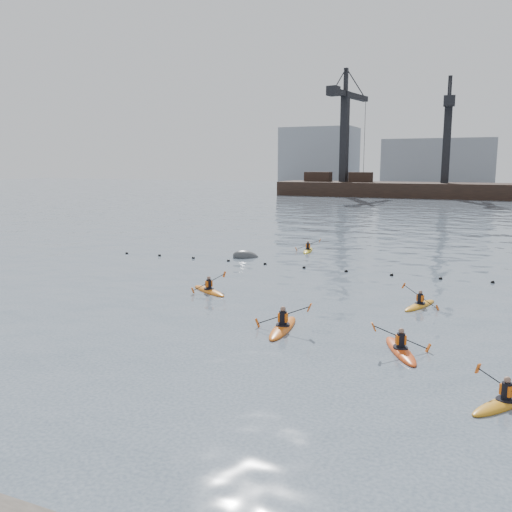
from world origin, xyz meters
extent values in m
plane|color=#3C4758|center=(0.00, 0.00, 0.00)|extent=(400.00, 400.00, 0.00)
sphere|color=black|center=(-17.00, 22.50, 0.03)|extent=(0.24, 0.24, 0.24)
sphere|color=black|center=(-14.00, 22.66, 0.03)|extent=(0.24, 0.24, 0.24)
sphere|color=black|center=(-11.00, 22.75, 0.03)|extent=(0.24, 0.24, 0.24)
sphere|color=black|center=(-8.00, 22.72, 0.03)|extent=(0.24, 0.24, 0.24)
sphere|color=black|center=(-5.00, 22.58, 0.03)|extent=(0.24, 0.24, 0.24)
sphere|color=black|center=(-2.00, 22.41, 0.03)|extent=(0.24, 0.24, 0.24)
sphere|color=black|center=(1.00, 22.28, 0.03)|extent=(0.24, 0.24, 0.24)
sphere|color=black|center=(4.00, 22.25, 0.03)|extent=(0.24, 0.24, 0.24)
sphere|color=black|center=(7.00, 22.34, 0.03)|extent=(0.24, 0.24, 0.24)
sphere|color=black|center=(10.00, 22.50, 0.03)|extent=(0.24, 0.24, 0.24)
cube|color=black|center=(0.00, 110.00, 0.85)|extent=(72.00, 12.00, 4.50)
cube|color=black|center=(-28.00, 110.00, 4.20)|extent=(6.00, 3.00, 2.20)
cube|color=black|center=(-18.00, 110.00, 4.20)|extent=(5.00, 3.00, 2.20)
cube|color=black|center=(-22.00, 110.00, 13.10)|extent=(1.85, 1.85, 20.00)
cube|color=black|center=(-21.53, 112.66, 22.50)|extent=(4.31, 17.93, 1.20)
cube|color=black|center=(-23.09, 103.80, 22.50)|extent=(2.62, 2.94, 2.00)
cube|color=black|center=(-22.00, 110.00, 25.60)|extent=(0.93, 0.93, 5.00)
cube|color=black|center=(0.00, 110.00, 11.60)|extent=(1.73, 1.73, 17.00)
cube|color=black|center=(-0.20, 112.24, 19.50)|extent=(2.50, 15.05, 1.20)
cube|color=black|center=(0.46, 104.77, 19.50)|extent=(2.42, 2.78, 2.00)
cube|color=black|center=(0.00, 110.00, 22.60)|extent=(0.87, 0.87, 5.00)
cube|color=gray|center=(-40.00, 150.00, 9.00)|extent=(22.00, 14.00, 18.00)
cube|color=gray|center=(-5.00, 150.00, 7.00)|extent=(30.00, 14.00, 14.00)
ellipsoid|color=orange|center=(1.63, 8.70, 0.05)|extent=(1.11, 3.71, 0.37)
cylinder|color=black|center=(1.63, 8.70, 0.19)|extent=(0.75, 0.75, 0.07)
cylinder|color=black|center=(1.63, 8.70, 0.51)|extent=(0.34, 0.34, 0.59)
cube|color=#EA5F0D|center=(1.63, 8.70, 0.54)|extent=(0.43, 0.29, 0.39)
sphere|color=#8C6651|center=(1.63, 8.70, 0.91)|extent=(0.24, 0.24, 0.24)
cylinder|color=black|center=(1.63, 8.70, 0.63)|extent=(2.33, 0.29, 0.99)
cube|color=#D85914|center=(0.47, 8.57, 0.18)|extent=(0.22, 0.18, 0.38)
cube|color=#D85914|center=(2.78, 8.82, 1.07)|extent=(0.22, 0.18, 0.38)
ellipsoid|color=orange|center=(10.42, 4.34, 0.04)|extent=(2.25, 2.95, 0.31)
cylinder|color=black|center=(10.42, 4.34, 0.17)|extent=(0.81, 0.81, 0.06)
cylinder|color=black|center=(10.42, 4.34, 0.44)|extent=(0.29, 0.29, 0.51)
cube|color=#EA5F0D|center=(10.42, 4.34, 0.46)|extent=(0.41, 0.37, 0.33)
sphere|color=#8C6651|center=(10.42, 4.34, 0.78)|extent=(0.21, 0.21, 0.21)
cylinder|color=black|center=(10.42, 4.34, 0.54)|extent=(1.75, 1.18, 0.62)
cube|color=#D85914|center=(9.59, 4.89, 0.81)|extent=(0.19, 0.19, 0.33)
ellipsoid|color=orange|center=(-4.69, 13.59, 0.04)|extent=(3.05, 2.25, 0.32)
cylinder|color=black|center=(-4.69, 13.59, 0.17)|extent=(0.83, 0.83, 0.06)
cylinder|color=black|center=(-4.69, 13.59, 0.45)|extent=(0.30, 0.30, 0.52)
cube|color=#EA5F0D|center=(-4.69, 13.59, 0.47)|extent=(0.38, 0.42, 0.34)
sphere|color=#8C6651|center=(-4.69, 13.59, 0.80)|extent=(0.21, 0.21, 0.21)
cylinder|color=black|center=(-4.69, 13.59, 0.55)|extent=(1.14, 1.78, 0.77)
cube|color=#D85914|center=(-5.23, 12.73, 0.21)|extent=(0.20, 0.21, 0.34)
cube|color=#D85914|center=(-4.14, 14.45, 0.89)|extent=(0.20, 0.21, 0.34)
ellipsoid|color=orange|center=(6.63, 15.06, 0.04)|extent=(1.56, 2.98, 0.30)
cylinder|color=black|center=(6.63, 15.06, 0.16)|extent=(0.71, 0.71, 0.06)
cylinder|color=black|center=(6.63, 15.06, 0.42)|extent=(0.28, 0.28, 0.48)
cube|color=#EA5F0D|center=(6.63, 15.06, 0.43)|extent=(0.38, 0.30, 0.31)
sphere|color=#8C6651|center=(6.63, 15.06, 0.74)|extent=(0.19, 0.19, 0.19)
cylinder|color=black|center=(6.63, 15.06, 0.51)|extent=(1.74, 0.65, 0.94)
cube|color=#D85914|center=(5.75, 15.38, 0.93)|extent=(0.21, 0.18, 0.30)
cube|color=#D85914|center=(7.52, 14.74, 0.09)|extent=(0.21, 0.18, 0.30)
ellipsoid|color=#D44514|center=(6.80, 7.78, 0.04)|extent=(2.04, 3.33, 0.34)
cylinder|color=black|center=(6.80, 7.78, 0.18)|extent=(0.84, 0.84, 0.06)
cylinder|color=black|center=(6.80, 7.78, 0.47)|extent=(0.31, 0.31, 0.55)
cube|color=#EA5F0D|center=(6.80, 7.78, 0.49)|extent=(0.44, 0.37, 0.36)
sphere|color=#8C6651|center=(6.80, 7.78, 0.84)|extent=(0.22, 0.22, 0.22)
cylinder|color=black|center=(6.80, 7.78, 0.58)|extent=(1.94, 0.94, 0.97)
cube|color=#D85914|center=(7.77, 8.24, 0.14)|extent=(0.24, 0.21, 0.35)
cube|color=#D85914|center=(5.83, 7.33, 1.01)|extent=(0.24, 0.21, 0.35)
ellipsoid|color=gold|center=(-4.07, 29.56, 0.04)|extent=(1.14, 3.12, 0.31)
cylinder|color=black|center=(-4.07, 29.56, 0.16)|extent=(0.67, 0.67, 0.06)
cylinder|color=black|center=(-4.07, 29.56, 0.43)|extent=(0.29, 0.29, 0.50)
cube|color=#EA5F0D|center=(-4.07, 29.56, 0.45)|extent=(0.38, 0.27, 0.33)
sphere|color=#8C6651|center=(-4.07, 29.56, 0.77)|extent=(0.20, 0.20, 0.20)
cylinder|color=black|center=(-4.07, 29.56, 0.53)|extent=(1.92, 0.37, 0.87)
cube|color=#D85914|center=(-5.03, 29.39, 0.14)|extent=(0.19, 0.16, 0.32)
cube|color=#D85914|center=(-3.11, 29.73, 0.91)|extent=(0.19, 0.16, 0.32)
ellipsoid|color=#424547|center=(-7.53, 24.82, 0.00)|extent=(2.57, 2.40, 1.47)
camera|label=1|loc=(9.65, -12.64, 7.13)|focal=38.00mm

